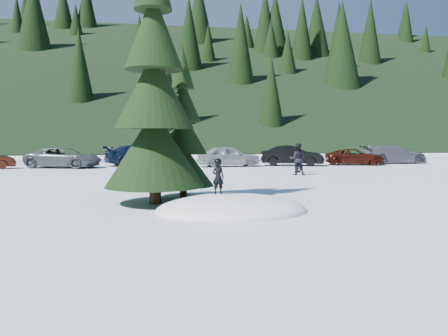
{
  "coord_description": "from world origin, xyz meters",
  "views": [
    {
      "loc": [
        -2.22,
        -12.42,
        2.18
      ],
      "look_at": [
        0.12,
        2.19,
        1.1
      ],
      "focal_mm": 35.0,
      "sensor_mm": 36.0,
      "label": 1
    }
  ],
  "objects": [
    {
      "name": "car_2",
      "position": [
        -8.4,
        19.15,
        0.71
      ],
      "size": [
        5.63,
        3.89,
        1.43
      ],
      "primitive_type": "imported",
      "rotation": [
        0.0,
        0.0,
        1.25
      ],
      "color": "#4F5457",
      "rests_on": "ground"
    },
    {
      "name": "car_5",
      "position": [
        7.88,
        18.67,
        0.75
      ],
      "size": [
        4.82,
        2.75,
        1.5
      ],
      "primitive_type": "imported",
      "rotation": [
        0.0,
        0.0,
        1.3
      ],
      "color": "black",
      "rests_on": "ground"
    },
    {
      "name": "car_4",
      "position": [
        3.08,
        18.47,
        0.77
      ],
      "size": [
        4.64,
        2.19,
        1.53
      ],
      "primitive_type": "imported",
      "rotation": [
        0.0,
        0.0,
        1.66
      ],
      "color": "gray",
      "rests_on": "ground"
    },
    {
      "name": "ground",
      "position": [
        0.0,
        0.0,
        0.0
      ],
      "size": [
        200.0,
        200.0,
        0.0
      ],
      "primitive_type": "plane",
      "color": "white",
      "rests_on": "ground"
    },
    {
      "name": "spruce_tall",
      "position": [
        -2.2,
        1.8,
        3.32
      ],
      "size": [
        3.2,
        3.2,
        8.6
      ],
      "color": "#302010",
      "rests_on": "ground"
    },
    {
      "name": "car_7",
      "position": [
        16.81,
        20.05,
        0.76
      ],
      "size": [
        5.3,
        2.35,
        1.51
      ],
      "primitive_type": "imported",
      "rotation": [
        0.0,
        0.0,
        1.53
      ],
      "color": "#56575E",
      "rests_on": "ground"
    },
    {
      "name": "car_3",
      "position": [
        -3.28,
        20.93,
        0.76
      ],
      "size": [
        5.63,
        3.82,
        1.51
      ],
      "primitive_type": "imported",
      "rotation": [
        0.0,
        0.0,
        1.93
      ],
      "color": "black",
      "rests_on": "ground"
    },
    {
      "name": "adult_0",
      "position": [
        5.74,
        11.09,
        0.9
      ],
      "size": [
        1.02,
        0.89,
        1.79
      ],
      "primitive_type": "imported",
      "rotation": [
        0.0,
        0.0,
        2.87
      ],
      "color": "black",
      "rests_on": "ground"
    },
    {
      "name": "spruce_short",
      "position": [
        -1.2,
        3.2,
        2.1
      ],
      "size": [
        2.2,
        2.2,
        5.37
      ],
      "color": "#302010",
      "rests_on": "ground"
    },
    {
      "name": "forest_hillside",
      "position": [
        0.0,
        54.0,
        12.5
      ],
      "size": [
        200.0,
        60.0,
        25.0
      ],
      "primitive_type": null,
      "color": "black",
      "rests_on": "ground"
    },
    {
      "name": "car_6",
      "position": [
        12.89,
        18.73,
        0.61
      ],
      "size": [
        4.76,
        3.02,
        1.22
      ],
      "primitive_type": "imported",
      "rotation": [
        0.0,
        0.0,
        1.33
      ],
      "color": "#330F09",
      "rests_on": "ground"
    },
    {
      "name": "child_skier",
      "position": [
        -0.37,
        0.19,
        0.97
      ],
      "size": [
        0.42,
        0.36,
        0.98
      ],
      "primitive_type": "imported",
      "rotation": [
        0.0,
        0.0,
        2.72
      ],
      "color": "black",
      "rests_on": "snow_mound"
    },
    {
      "name": "snow_mound",
      "position": [
        0.0,
        0.0,
        0.0
      ],
      "size": [
        4.48,
        3.52,
        0.96
      ],
      "primitive_type": "ellipsoid",
      "color": "white",
      "rests_on": "ground"
    },
    {
      "name": "adult_1",
      "position": [
        6.34,
        12.66,
        0.79
      ],
      "size": [
        0.97,
        0.88,
        1.59
      ],
      "primitive_type": "imported",
      "rotation": [
        0.0,
        0.0,
        3.8
      ],
      "color": "black",
      "rests_on": "ground"
    }
  ]
}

